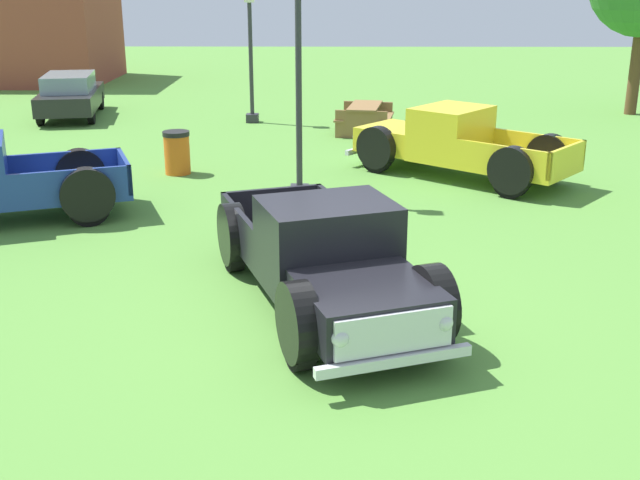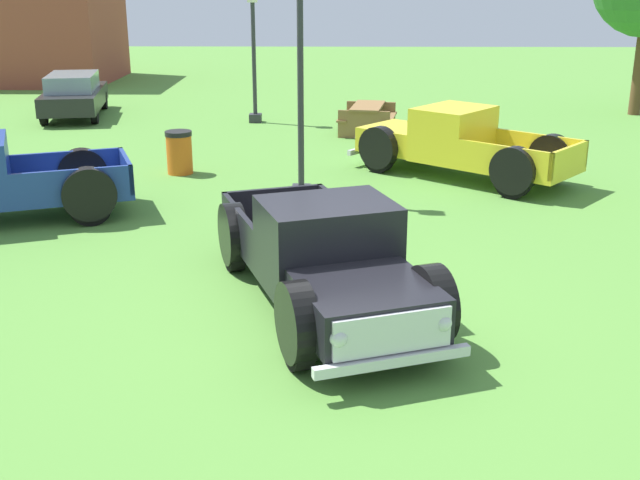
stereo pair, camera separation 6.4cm
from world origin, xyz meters
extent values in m
plane|color=#548C38|center=(0.00, 0.00, 0.00)|extent=(80.00, 80.00, 0.00)
cube|color=black|center=(0.39, -1.31, 0.64)|extent=(1.89, 1.88, 0.54)
cube|color=silver|center=(0.64, -2.02, 0.64)|extent=(1.28, 0.50, 0.45)
sphere|color=silver|center=(1.20, -1.80, 0.67)|extent=(0.20, 0.20, 0.20)
sphere|color=silver|center=(0.07, -2.19, 0.67)|extent=(0.20, 0.20, 0.20)
cube|color=black|center=(-0.06, -0.01, 0.93)|extent=(1.96, 1.74, 1.12)
cube|color=#8C9EA8|center=(0.14, -0.58, 1.18)|extent=(1.35, 0.50, 0.49)
cube|color=black|center=(-0.61, 1.56, 0.42)|extent=(2.22, 2.48, 0.10)
cube|color=black|center=(0.12, 1.81, 0.74)|extent=(0.75, 1.96, 0.54)
cube|color=black|center=(-1.35, 1.30, 0.74)|extent=(0.75, 1.96, 0.54)
cube|color=black|center=(-0.94, 2.49, 0.74)|extent=(1.57, 0.61, 0.54)
cylinder|color=black|center=(1.17, -1.03, 0.37)|extent=(0.45, 0.77, 0.74)
cylinder|color=#B7B7BC|center=(1.18, -1.03, 0.37)|extent=(0.32, 0.36, 0.30)
cylinder|color=black|center=(1.17, -1.03, 0.56)|extent=(0.57, 0.98, 0.94)
cylinder|color=black|center=(-0.38, -1.58, 0.37)|extent=(0.45, 0.77, 0.74)
cylinder|color=#B7B7BC|center=(-0.39, -1.58, 0.37)|extent=(0.32, 0.36, 0.30)
cylinder|color=black|center=(-0.38, -1.58, 0.56)|extent=(0.57, 0.98, 0.94)
cylinder|color=black|center=(0.08, 2.06, 0.37)|extent=(0.45, 0.77, 0.74)
cylinder|color=#B7B7BC|center=(0.09, 2.06, 0.37)|extent=(0.32, 0.36, 0.30)
cylinder|color=black|center=(0.08, 2.06, 0.56)|extent=(0.57, 0.98, 0.94)
cylinder|color=black|center=(-1.47, 1.52, 0.37)|extent=(0.45, 0.77, 0.74)
cylinder|color=#B7B7BC|center=(-1.48, 1.51, 0.37)|extent=(0.32, 0.36, 0.30)
cylinder|color=black|center=(-1.47, 1.52, 0.56)|extent=(0.57, 0.98, 0.94)
cube|color=silver|center=(0.65, -2.05, 0.33)|extent=(1.72, 0.68, 0.12)
cube|color=navy|center=(-4.78, 4.39, 0.42)|extent=(2.52, 2.27, 0.10)
cube|color=navy|center=(-4.50, 3.65, 0.74)|extent=(1.96, 0.80, 0.54)
cube|color=navy|center=(-5.06, 5.12, 0.74)|extent=(1.96, 0.80, 0.54)
cube|color=navy|center=(-3.85, 4.74, 0.74)|extent=(0.66, 1.57, 0.54)
cylinder|color=black|center=(-4.26, 3.70, 0.37)|extent=(0.78, 0.47, 0.75)
cylinder|color=#B7B7BC|center=(-4.25, 3.69, 0.37)|extent=(0.36, 0.33, 0.30)
cylinder|color=black|center=(-4.26, 3.70, 0.56)|extent=(0.98, 0.59, 0.95)
cylinder|color=black|center=(-4.84, 5.25, 0.37)|extent=(0.78, 0.47, 0.75)
cylinder|color=#B7B7BC|center=(-4.85, 5.26, 0.37)|extent=(0.36, 0.33, 0.30)
cylinder|color=black|center=(-4.84, 5.25, 0.56)|extent=(0.98, 0.59, 0.95)
cube|color=yellow|center=(1.55, 8.33, 0.64)|extent=(2.09, 2.09, 0.54)
cube|color=silver|center=(0.97, 8.81, 0.64)|extent=(0.91, 1.07, 0.45)
sphere|color=silver|center=(0.61, 8.34, 0.67)|extent=(0.20, 0.20, 0.20)
sphere|color=silver|center=(1.37, 9.26, 0.67)|extent=(0.20, 0.20, 0.20)
cube|color=yellow|center=(2.61, 7.45, 0.94)|extent=(2.03, 2.08, 1.13)
cube|color=#8C9EA8|center=(2.15, 7.83, 1.19)|extent=(0.94, 1.11, 0.50)
cube|color=yellow|center=(3.89, 6.38, 0.42)|extent=(2.64, 2.58, 0.10)
cube|color=yellow|center=(3.39, 5.78, 0.74)|extent=(1.63, 1.38, 0.54)
cube|color=yellow|center=(4.39, 6.98, 0.74)|extent=(1.63, 1.38, 0.54)
cube|color=yellow|center=(4.65, 5.74, 0.74)|extent=(1.11, 1.31, 0.54)
cylinder|color=black|center=(1.03, 7.70, 0.37)|extent=(0.71, 0.64, 0.75)
cylinder|color=#B7B7BC|center=(1.02, 7.69, 0.37)|extent=(0.38, 0.37, 0.30)
cylinder|color=black|center=(1.03, 7.70, 0.56)|extent=(0.90, 0.82, 0.94)
cylinder|color=black|center=(2.08, 8.96, 0.37)|extent=(0.71, 0.64, 0.75)
cylinder|color=#B7B7BC|center=(2.09, 8.97, 0.37)|extent=(0.38, 0.37, 0.30)
cylinder|color=black|center=(2.08, 8.96, 0.56)|extent=(0.90, 0.82, 0.94)
cylinder|color=black|center=(3.55, 5.58, 0.37)|extent=(0.71, 0.64, 0.75)
cylinder|color=#B7B7BC|center=(3.54, 5.58, 0.37)|extent=(0.38, 0.37, 0.30)
cylinder|color=black|center=(3.55, 5.58, 0.56)|extent=(0.90, 0.82, 0.94)
cylinder|color=black|center=(4.61, 6.85, 0.37)|extent=(0.71, 0.64, 0.75)
cylinder|color=#B7B7BC|center=(4.62, 6.86, 0.37)|extent=(0.38, 0.37, 0.30)
cylinder|color=black|center=(4.61, 6.85, 0.56)|extent=(0.90, 0.82, 0.94)
cube|color=silver|center=(0.94, 8.84, 0.34)|extent=(1.22, 1.44, 0.12)
cube|color=black|center=(-8.00, 14.83, 0.56)|extent=(2.29, 4.21, 0.54)
cube|color=#7F939E|center=(-7.98, 14.70, 1.08)|extent=(1.73, 2.43, 0.50)
cylinder|color=black|center=(-8.95, 16.04, 0.29)|extent=(0.28, 0.60, 0.58)
cylinder|color=black|center=(-7.52, 16.29, 0.29)|extent=(0.28, 0.60, 0.58)
cylinder|color=black|center=(-8.49, 13.37, 0.29)|extent=(0.28, 0.60, 0.58)
cylinder|color=black|center=(-7.06, 13.62, 0.29)|extent=(0.28, 0.60, 0.58)
cube|color=#2D2D33|center=(-2.32, 13.96, 0.12)|extent=(0.36, 0.36, 0.25)
cylinder|color=#2D2D33|center=(-2.32, 13.96, 1.85)|extent=(0.12, 0.12, 3.20)
cube|color=#2D2D33|center=(-0.62, 5.55, 0.12)|extent=(0.36, 0.36, 0.25)
cylinder|color=#2D2D33|center=(-0.62, 5.55, 2.19)|extent=(0.12, 0.12, 3.88)
cube|color=olive|center=(0.96, 12.32, 0.75)|extent=(1.08, 1.91, 0.06)
cube|color=olive|center=(1.55, 12.22, 0.45)|extent=(0.57, 1.82, 0.05)
cube|color=olive|center=(0.37, 12.42, 0.45)|extent=(0.57, 1.82, 0.05)
cube|color=olive|center=(0.83, 11.53, 0.38)|extent=(1.39, 0.31, 0.75)
cube|color=olive|center=(1.09, 13.11, 0.38)|extent=(1.39, 0.31, 0.75)
cylinder|color=orange|center=(-3.39, 7.53, 0.42)|extent=(0.56, 0.56, 0.85)
cylinder|color=black|center=(-3.39, 7.53, 0.90)|extent=(0.59, 0.59, 0.10)
cylinder|color=brown|center=(9.52, 15.53, 1.39)|extent=(0.36, 0.36, 2.78)
cube|color=brown|center=(-12.71, 23.48, 2.39)|extent=(7.23, 5.59, 4.77)
camera|label=1|loc=(-0.06, -9.54, 4.21)|focal=44.29mm
camera|label=2|loc=(0.01, -9.54, 4.21)|focal=44.29mm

